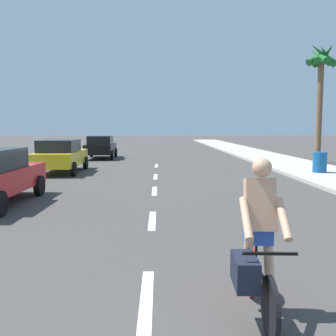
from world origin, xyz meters
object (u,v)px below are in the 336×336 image
parked_car_black (101,146)px  trash_bin_far (320,162)px  cyclist (257,246)px  parked_car_yellow (60,155)px  palm_tree_far (321,69)px

parked_car_black → trash_bin_far: bearing=-41.7°
cyclist → parked_car_black: 22.79m
cyclist → trash_bin_far: (6.11, 12.65, -0.23)m
parked_car_black → parked_car_yellow: bearing=-96.2°
parked_car_black → palm_tree_far: 14.93m
palm_tree_far → trash_bin_far: 8.31m
parked_car_black → palm_tree_far: (13.72, -3.42, 4.79)m
cyclist → parked_car_yellow: cyclist is taller
cyclist → trash_bin_far: size_ratio=2.00×
parked_car_black → trash_bin_far: parked_car_black is taller
trash_bin_far → parked_car_black: bearing=139.7°
parked_car_yellow → parked_car_black: (0.68, 8.17, -0.00)m
parked_car_yellow → palm_tree_far: (14.41, 4.75, 4.79)m
parked_car_yellow → parked_car_black: 8.20m
parked_car_black → palm_tree_far: bearing=-15.4°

